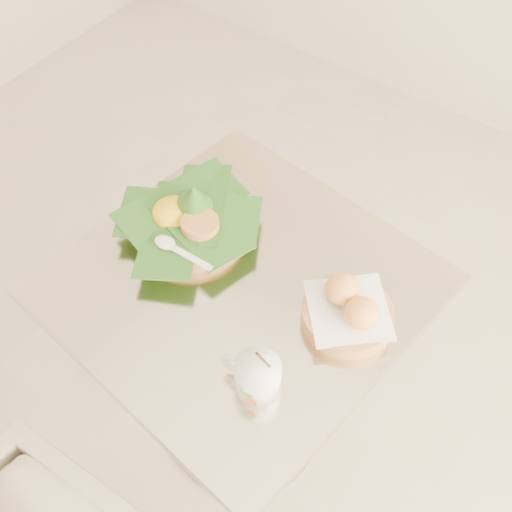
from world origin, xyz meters
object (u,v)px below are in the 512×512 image
Objects in this scene: bread_basket at (349,311)px; coffee_mug at (257,376)px; rice_basket at (189,217)px; cafe_table at (242,336)px.

coffee_mug reaches higher than bread_basket.
bread_basket is 0.23m from coffee_mug.
cafe_table is at bearing -16.80° from rice_basket.
coffee_mug reaches higher than cafe_table.
rice_basket reaches higher than coffee_mug.
rice_basket is at bearing 163.20° from cafe_table.
cafe_table is 5.25× the size of coffee_mug.
rice_basket is (-0.18, 0.05, 0.26)m from cafe_table.
cafe_table is 2.52× the size of rice_basket.
rice_basket reaches higher than bread_basket.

